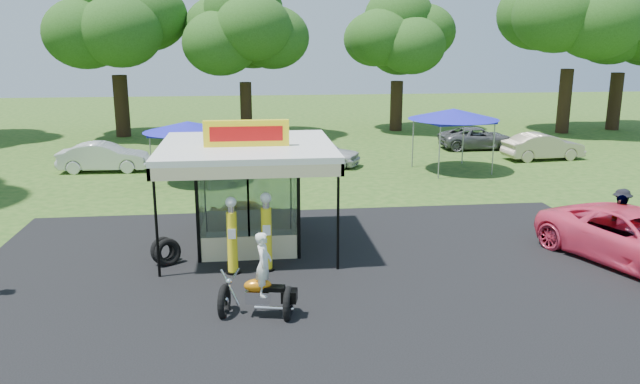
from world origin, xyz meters
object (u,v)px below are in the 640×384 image
at_px(spectator_east_a, 621,213).
at_px(bg_car_d, 478,138).
at_px(tent_east, 453,115).
at_px(spectator_east_b, 620,225).
at_px(motorcycle, 261,283).
at_px(kiosk_car, 249,213).
at_px(pink_sedan, 636,238).
at_px(bg_car_b, 256,146).
at_px(bg_car_c, 320,152).
at_px(gas_pump_right, 267,234).
at_px(a_frame_sign, 630,256).
at_px(bg_car_a, 104,157).
at_px(gas_pump_left, 232,238).
at_px(gas_station_kiosk, 248,193).
at_px(tent_west, 188,127).
at_px(bg_car_e, 543,146).

height_order(spectator_east_a, bg_car_d, spectator_east_a).
bearing_deg(tent_east, spectator_east_b, -84.78).
relative_size(motorcycle, kiosk_car, 0.79).
xyz_separation_m(motorcycle, tent_east, (10.06, 16.17, 2.00)).
height_order(pink_sedan, bg_car_b, pink_sedan).
distance_m(bg_car_c, tent_east, 7.16).
relative_size(gas_pump_right, bg_car_d, 0.50).
bearing_deg(a_frame_sign, gas_pump_right, 150.59).
distance_m(bg_car_a, bg_car_d, 21.66).
bearing_deg(gas_pump_left, a_frame_sign, -5.30).
bearing_deg(bg_car_a, bg_car_b, -71.52).
bearing_deg(tent_east, kiosk_car, -140.42).
xyz_separation_m(kiosk_car, spectator_east_a, (12.47, -2.83, 0.38)).
distance_m(spectator_east_a, bg_car_c, 15.98).
height_order(bg_car_a, tent_east, tent_east).
distance_m(gas_station_kiosk, spectator_east_b, 11.72).
bearing_deg(kiosk_car, gas_pump_right, -173.79).
height_order(bg_car_a, bg_car_d, bg_car_a).
relative_size(motorcycle, tent_west, 0.54).
relative_size(kiosk_car, pink_sedan, 0.48).
relative_size(gas_station_kiosk, motorcycle, 2.42).
bearing_deg(tent_east, gas_station_kiosk, -133.87).
bearing_deg(pink_sedan, spectator_east_a, 46.97).
bearing_deg(motorcycle, a_frame_sign, 21.43).
relative_size(bg_car_a, tent_east, 0.98).
bearing_deg(spectator_east_b, bg_car_d, -122.44).
distance_m(tent_west, tent_east, 13.08).
relative_size(motorcycle, pink_sedan, 0.38).
bearing_deg(tent_west, spectator_east_a, -34.05).
xyz_separation_m(spectator_east_a, spectator_east_b, (-0.97, -1.50, 0.10)).
bearing_deg(spectator_east_a, spectator_east_b, 34.08).
height_order(gas_pump_right, bg_car_a, gas_pump_right).
bearing_deg(gas_pump_left, tent_east, 50.79).
bearing_deg(bg_car_a, spectator_east_b, -127.11).
height_order(pink_sedan, tent_east, tent_east).
height_order(bg_car_c, bg_car_e, bg_car_c).
bearing_deg(pink_sedan, bg_car_b, 100.70).
bearing_deg(pink_sedan, bg_car_c, 95.20).
bearing_deg(bg_car_c, gas_pump_right, -167.08).
bearing_deg(spectator_east_b, tent_west, -64.49).
height_order(gas_station_kiosk, tent_east, gas_station_kiosk).
height_order(a_frame_sign, tent_west, tent_west).
height_order(bg_car_e, tent_west, tent_west).
height_order(gas_pump_right, tent_east, tent_east).
distance_m(bg_car_d, tent_west, 18.30).
height_order(a_frame_sign, pink_sedan, pink_sedan).
height_order(gas_pump_left, tent_west, tent_west).
bearing_deg(tent_east, bg_car_a, 173.81).
height_order(motorcycle, a_frame_sign, motorcycle).
distance_m(a_frame_sign, tent_west, 19.14).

